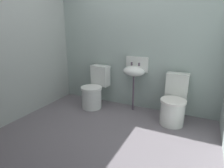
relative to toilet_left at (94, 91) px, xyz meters
The scene contains 6 objects.
ground_plane 1.16m from the toilet_left, 53.27° to the right, with size 3.50×2.86×0.08m, color slate.
wall_back 1.09m from the toilet_left, 31.35° to the left, with size 3.50×0.10×2.18m, color #9EB0A9.
wall_left 1.44m from the toilet_left, 140.30° to the right, with size 0.10×2.66×2.18m, color #A2AAA5.
toilet_left is the anchor object (origin of this frame).
toilet_right 1.50m from the toilet_left, ahead, with size 0.40×0.59×0.78m.
sink 0.88m from the toilet_left, 14.18° to the left, with size 0.42×0.35×0.99m.
Camera 1 is at (1.18, -2.16, 1.53)m, focal length 30.82 mm.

